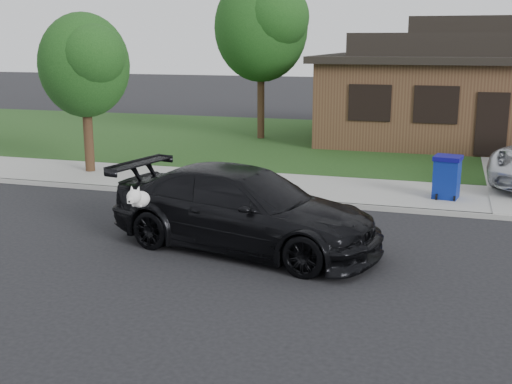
% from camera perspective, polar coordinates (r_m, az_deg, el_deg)
% --- Properties ---
extents(ground, '(120.00, 120.00, 0.00)m').
position_cam_1_polar(ground, '(12.28, 3.34, -5.26)').
color(ground, black).
rests_on(ground, ground).
extents(sidewalk, '(60.00, 3.00, 0.12)m').
position_cam_1_polar(sidewalk, '(16.99, 7.33, 0.10)').
color(sidewalk, gray).
rests_on(sidewalk, ground).
extents(curb, '(60.00, 0.12, 0.12)m').
position_cam_1_polar(curb, '(15.55, 6.39, -1.10)').
color(curb, gray).
rests_on(curb, ground).
extents(lawn, '(60.00, 13.00, 0.13)m').
position_cam_1_polar(lawn, '(24.77, 10.49, 4.15)').
color(lawn, '#193814').
rests_on(lawn, ground).
extents(sedan, '(5.68, 3.22, 1.55)m').
position_cam_1_polar(sedan, '(12.23, -1.06, -1.51)').
color(sedan, black).
rests_on(sedan, ground).
extents(recycling_bin, '(0.73, 0.73, 1.05)m').
position_cam_1_polar(recycling_bin, '(16.42, 16.60, 1.31)').
color(recycling_bin, navy).
rests_on(recycling_bin, sidewalk).
extents(house, '(12.60, 8.60, 4.65)m').
position_cam_1_polar(house, '(26.41, 19.94, 8.67)').
color(house, '#422B1C').
rests_on(house, ground).
extents(tree_0, '(3.78, 3.60, 6.34)m').
position_cam_1_polar(tree_0, '(25.21, 0.74, 14.60)').
color(tree_0, '#332114').
rests_on(tree_0, ground).
extents(tree_2, '(2.73, 2.60, 4.59)m').
position_cam_1_polar(tree_2, '(19.29, -14.87, 10.97)').
color(tree_2, '#332114').
rests_on(tree_2, ground).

